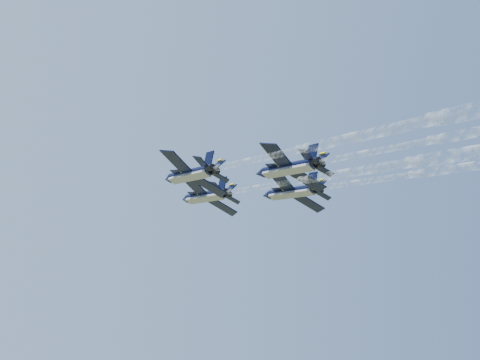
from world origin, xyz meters
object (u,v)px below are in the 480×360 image
object	(u,v)px
jet_left	(190,175)
jet_right	(291,192)
jet_lead	(205,196)
jet_slot	(288,168)

from	to	relation	value
jet_left	jet_right	size ratio (longest dim) A/B	1.00
jet_left	jet_right	bearing A→B (deg)	0.52
jet_right	jet_lead	bearing A→B (deg)	133.15
jet_lead	jet_right	xyz separation A→B (m)	(13.31, -8.75, 0.00)
jet_lead	jet_left	bearing A→B (deg)	-131.05
jet_lead	jet_right	distance (m)	15.93
jet_lead	jet_slot	xyz separation A→B (m)	(5.89, -23.04, 0.00)
jet_left	jet_slot	bearing A→B (deg)	-48.37
jet_lead	jet_right	world-z (taller)	same
jet_right	jet_slot	bearing A→B (deg)	-130.97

